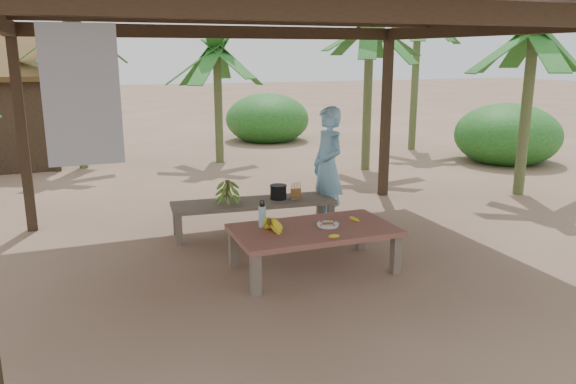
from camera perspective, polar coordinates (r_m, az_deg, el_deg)
name	(u,v)px	position (r m, az deg, el deg)	size (l,w,h in m)	color
ground	(278,259)	(6.78, -1.06, -6.80)	(80.00, 80.00, 0.00)	brown
pavilion	(276,17)	(6.34, -1.25, 17.34)	(6.60, 5.60, 2.95)	black
work_table	(314,233)	(6.32, 2.63, -4.21)	(1.81, 1.01, 0.50)	brown
bench	(254,205)	(7.63, -3.51, -1.34)	(2.25, 0.81, 0.45)	brown
ripe_banana_bunch	(269,225)	(6.11, -1.92, -3.37)	(0.28, 0.24, 0.17)	yellow
plate	(328,225)	(6.35, 4.06, -3.35)	(0.25, 0.25, 0.04)	white
loose_banana_front	(334,236)	(5.96, 4.69, -4.50)	(0.04, 0.15, 0.04)	yellow
loose_banana_side	(354,219)	(6.58, 6.76, -2.75)	(0.04, 0.15, 0.04)	yellow
water_flask	(262,216)	(6.30, -2.64, -2.41)	(0.08, 0.08, 0.31)	#3F9CC5
green_banana_stalk	(228,191)	(7.52, -6.16, 0.09)	(0.29, 0.29, 0.33)	#598C2D
cooking_pot	(278,192)	(7.70, -0.99, -0.03)	(0.22, 0.22, 0.19)	black
skewer_rack	(296,191)	(7.68, 0.80, 0.14)	(0.18, 0.08, 0.24)	#A57F47
woman	(328,167)	(7.93, 4.07, 2.57)	(0.62, 0.40, 1.69)	#7EBFEE
banana_plant_ne	(370,35)	(11.84, 8.29, 15.47)	(1.80, 1.80, 3.24)	#596638
banana_plant_n	(217,60)	(12.59, -7.23, 13.17)	(1.80, 1.80, 2.74)	#596638
banana_plant_nw	(72,36)	(12.65, -21.05, 14.56)	(1.80, 1.80, 3.23)	#596638
banana_plant_e	(533,44)	(10.36, 23.62, 13.58)	(1.80, 1.80, 3.03)	#596638
banana_plant_far	(418,21)	(14.65, 13.08, 16.59)	(1.80, 1.80, 3.68)	#596638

